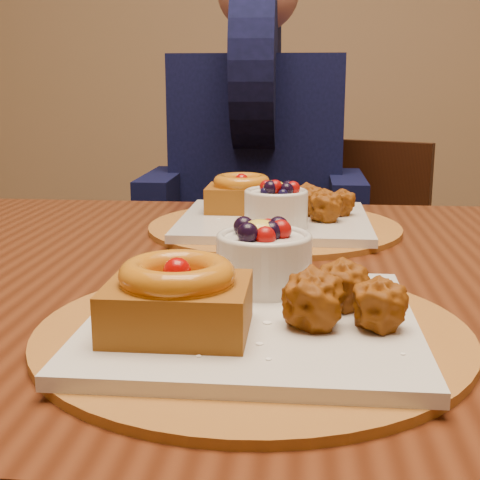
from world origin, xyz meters
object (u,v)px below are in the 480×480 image
object	(u,v)px
place_setting_near	(250,305)
dining_table	(266,329)
diner	(257,134)
place_setting_far	(273,214)
chair_far	(334,289)

from	to	relation	value
place_setting_near	dining_table	bearing A→B (deg)	89.17
place_setting_near	diner	xyz separation A→B (m)	(-0.07, 1.04, 0.07)
dining_table	diner	xyz separation A→B (m)	(-0.07, 0.83, 0.18)
place_setting_near	place_setting_far	world-z (taller)	place_setting_near
diner	place_setting_far	bearing A→B (deg)	-62.55
diner	dining_table	bearing A→B (deg)	-63.96
place_setting_near	place_setting_far	distance (m)	0.43
place_setting_far	place_setting_near	bearing A→B (deg)	-90.06
diner	chair_far	bearing A→B (deg)	34.04
place_setting_near	chair_far	distance (m)	1.14
diner	place_setting_near	bearing A→B (deg)	-65.11
dining_table	chair_far	world-z (taller)	chair_far
place_setting_far	dining_table	bearing A→B (deg)	-89.28
dining_table	place_setting_near	bearing A→B (deg)	-90.83
chair_far	diner	xyz separation A→B (m)	(-0.20, -0.04, 0.39)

